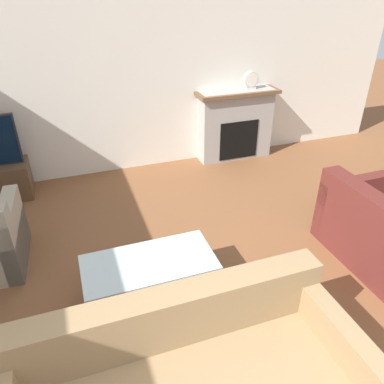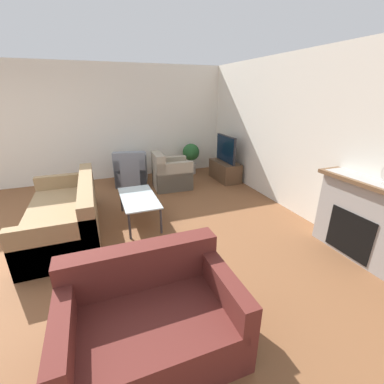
# 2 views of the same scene
# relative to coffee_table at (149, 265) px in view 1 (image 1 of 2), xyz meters

# --- Properties ---
(wall_back) EXTENTS (8.75, 0.06, 2.70)m
(wall_back) POSITION_rel_coffee_table_xyz_m (0.22, 2.73, 0.95)
(wall_back) COLOR silver
(wall_back) RESTS_ON ground_plane
(fireplace) EXTENTS (1.25, 0.37, 1.06)m
(fireplace) POSITION_rel_coffee_table_xyz_m (1.99, 2.54, 0.16)
(fireplace) COLOR #9E9993
(fireplace) RESTS_ON ground_plane
(coffee_table) EXTENTS (1.11, 0.56, 0.44)m
(coffee_table) POSITION_rel_coffee_table_xyz_m (0.00, 0.00, 0.00)
(coffee_table) COLOR #333338
(coffee_table) RESTS_ON ground_plane
(mantel_clock) EXTENTS (0.23, 0.07, 0.26)m
(mantel_clock) POSITION_rel_coffee_table_xyz_m (2.20, 2.54, 0.79)
(mantel_clock) COLOR beige
(mantel_clock) RESTS_ON fireplace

